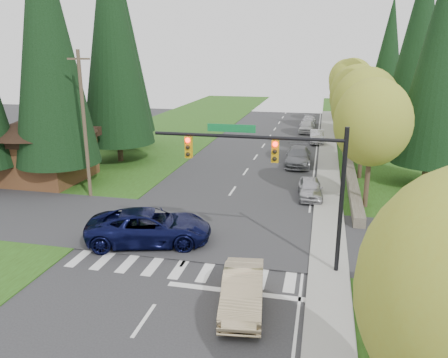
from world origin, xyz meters
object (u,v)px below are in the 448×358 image
(parked_car_b, at_px, (298,156))
(suv_navy, at_px, (150,227))
(parked_car_d, at_px, (307,127))
(parked_car_c, at_px, (317,137))
(parked_car_a, at_px, (310,188))
(parked_car_e, at_px, (308,121))
(sedan_champagne, at_px, (243,290))

(parked_car_b, bearing_deg, suv_navy, -111.36)
(suv_navy, height_order, parked_car_b, suv_navy)
(suv_navy, relative_size, parked_car_d, 1.47)
(parked_car_b, distance_m, parked_car_c, 10.68)
(suv_navy, xyz_separation_m, parked_car_a, (8.05, 9.60, -0.23))
(suv_navy, bearing_deg, parked_car_a, -55.25)
(parked_car_a, relative_size, parked_car_d, 0.90)
(parked_car_c, bearing_deg, parked_car_e, 93.64)
(suv_navy, height_order, parked_car_a, suv_navy)
(parked_car_a, xyz_separation_m, parked_car_d, (-1.37, 26.03, 0.08))
(sedan_champagne, bearing_deg, parked_car_b, 81.02)
(sedan_champagne, xyz_separation_m, suv_navy, (-5.95, 4.97, 0.16))
(parked_car_a, xyz_separation_m, parked_car_b, (-1.40, 9.09, 0.10))
(parked_car_a, distance_m, parked_car_d, 26.07)
(suv_navy, bearing_deg, parked_car_b, -34.84)
(sedan_champagne, bearing_deg, parked_car_c, 79.21)
(parked_car_a, relative_size, parked_car_e, 0.86)
(sedan_champagne, xyz_separation_m, parked_car_e, (0.70, 45.68, -0.08))
(parked_car_a, height_order, parked_car_d, parked_car_d)
(suv_navy, xyz_separation_m, parked_car_c, (8.05, 29.27, -0.21))
(sedan_champagne, distance_m, parked_car_a, 14.72)
(parked_car_d, height_order, parked_car_e, parked_car_d)
(parked_car_a, bearing_deg, parked_car_d, 88.12)
(parked_car_d, distance_m, parked_car_e, 5.08)
(parked_car_a, relative_size, parked_car_c, 0.94)
(parked_car_e, bearing_deg, parked_car_d, -87.38)
(parked_car_e, bearing_deg, parked_car_c, -80.78)
(parked_car_d, relative_size, parked_car_e, 0.96)
(suv_navy, relative_size, parked_car_e, 1.41)
(sedan_champagne, distance_m, parked_car_b, 23.67)
(parked_car_c, bearing_deg, sedan_champagne, -96.86)
(sedan_champagne, xyz_separation_m, parked_car_b, (0.70, 23.66, 0.04))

